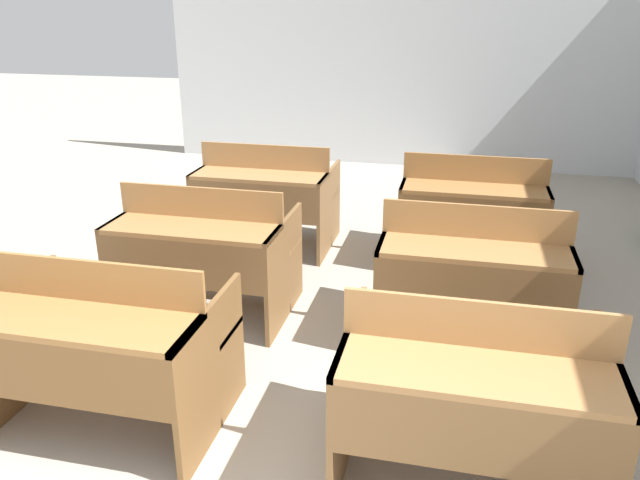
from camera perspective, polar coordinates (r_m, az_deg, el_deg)
name	(u,v)px	position (r m, az deg, el deg)	size (l,w,h in m)	color
wall_back	(400,54)	(7.99, 7.32, 16.55)	(5.86, 0.06, 2.77)	silver
bench_front_left	(103,342)	(3.21, -19.25, -8.81)	(1.10, 0.81, 0.89)	brown
bench_front_right	(472,392)	(2.76, 13.76, -13.34)	(1.10, 0.81, 0.89)	brown
bench_second_left	(204,249)	(4.18, -10.53, -0.86)	(1.10, 0.81, 0.89)	brown
bench_second_right	(472,272)	(3.88, 13.72, -2.87)	(1.10, 0.81, 0.89)	brown
bench_third_left	(266,194)	(5.30, -4.95, 4.18)	(1.10, 0.81, 0.89)	brown
bench_third_right	(472,209)	(5.05, 13.72, 2.79)	(1.10, 0.81, 0.89)	brown
schoolbag	(12,343)	(3.99, -26.35, -8.41)	(0.31, 0.26, 0.36)	navy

